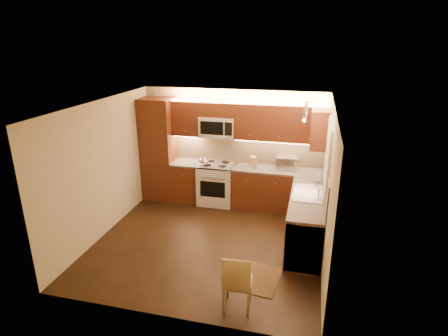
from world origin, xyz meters
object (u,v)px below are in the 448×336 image
(kettle, at_px, (203,160))
(knife_block, at_px, (253,162))
(sink, at_px, (308,189))
(toaster_oven, at_px, (287,162))
(stove, at_px, (216,183))
(soap_bottle, at_px, (319,176))
(dining_chair, at_px, (238,281))
(microwave, at_px, (218,127))

(kettle, relative_size, knife_block, 1.05)
(sink, distance_m, toaster_oven, 1.35)
(stove, distance_m, toaster_oven, 1.62)
(soap_bottle, bearing_deg, toaster_oven, 152.83)
(toaster_oven, distance_m, dining_chair, 3.47)
(stove, relative_size, microwave, 1.21)
(stove, bearing_deg, sink, -29.36)
(knife_block, xyz_separation_m, dining_chair, (0.36, -3.30, -0.59))
(toaster_oven, xyz_separation_m, soap_bottle, (0.68, -0.60, -0.02))
(stove, distance_m, soap_bottle, 2.30)
(kettle, height_order, dining_chair, kettle)
(microwave, height_order, dining_chair, microwave)
(sink, bearing_deg, toaster_oven, 111.48)
(kettle, bearing_deg, microwave, 43.42)
(toaster_oven, height_order, soap_bottle, toaster_oven)
(microwave, height_order, knife_block, microwave)
(stove, distance_m, knife_block, 0.98)
(microwave, xyz_separation_m, soap_bottle, (2.18, -0.60, -0.71))
(knife_block, height_order, soap_bottle, knife_block)
(kettle, bearing_deg, toaster_oven, 2.92)
(knife_block, distance_m, dining_chair, 3.37)
(kettle, bearing_deg, knife_block, 3.59)
(toaster_oven, bearing_deg, microwave, 177.28)
(soap_bottle, relative_size, dining_chair, 0.25)
(dining_chair, bearing_deg, knife_block, 92.08)
(knife_block, height_order, dining_chair, knife_block)
(kettle, height_order, toaster_oven, kettle)
(toaster_oven, distance_m, soap_bottle, 0.91)
(kettle, xyz_separation_m, knife_block, (1.05, 0.19, -0.03))
(stove, height_order, knife_block, knife_block)
(toaster_oven, distance_m, knife_block, 0.70)
(sink, distance_m, dining_chair, 2.36)
(stove, xyz_separation_m, knife_block, (0.81, 0.03, 0.56))
(kettle, bearing_deg, sink, -29.80)
(dining_chair, bearing_deg, soap_bottle, 65.93)
(microwave, bearing_deg, stove, -90.00)
(kettle, xyz_separation_m, soap_bottle, (2.43, -0.31, -0.03))
(microwave, bearing_deg, soap_bottle, -15.44)
(stove, height_order, kettle, kettle)
(sink, height_order, knife_block, knife_block)
(stove, height_order, soap_bottle, soap_bottle)
(knife_block, bearing_deg, sink, -65.57)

